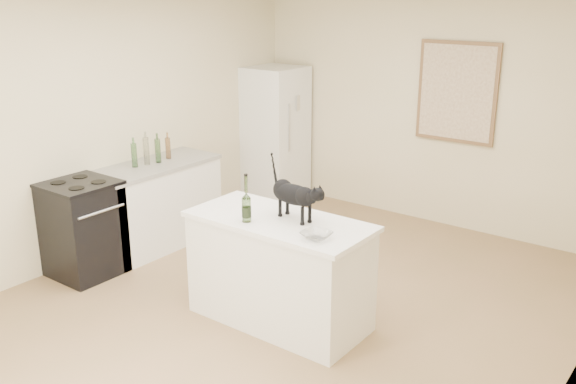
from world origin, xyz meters
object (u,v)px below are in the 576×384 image
Objects in this scene: black_cat at (294,197)px; wine_bottle at (246,201)px; glass_bowl at (316,235)px; fridge at (274,134)px; stove at (83,230)px.

black_cat is 1.53× the size of wine_bottle.
black_cat reaches higher than wine_bottle.
black_cat is 0.47m from glass_bowl.
black_cat is at bearing -49.17° from fridge.
fridge is 3.29m from black_cat.
stove is 1.99m from wine_bottle.
stove is at bearing -173.95° from wine_bottle.
black_cat is 2.40× the size of glass_bowl.
glass_bowl is (2.52, -2.72, 0.08)m from fridge.
glass_bowl is at bearing 2.88° from wine_bottle.
stove is 2.58m from glass_bowl.
wine_bottle is (-0.26, -0.27, -0.01)m from black_cat.
fridge is 5.01× the size of wine_bottle.
wine_bottle is at bearing -55.59° from fridge.
stove is at bearing -156.50° from black_cat.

